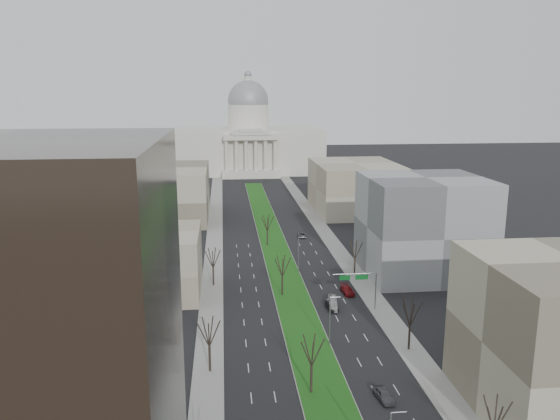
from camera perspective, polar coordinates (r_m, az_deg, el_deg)
ground at (r=160.00m, az=-0.61°, el=-3.73°), size 600.00×600.00×0.00m
median at (r=159.01m, az=-0.57°, el=-3.79°), size 8.00×222.03×0.20m
sidewalk_left at (r=135.53m, az=-7.04°, el=-6.79°), size 5.00×330.00×0.15m
sidewalk_right at (r=139.19m, az=7.61°, el=-6.29°), size 5.00×330.00×0.15m
capitol at (r=304.30m, az=-3.29°, el=7.04°), size 80.00×46.00×55.00m
building_beige_left at (r=125.22m, az=-14.33°, el=-5.38°), size 26.00×22.00×14.00m
building_grey_right at (r=137.94m, az=14.72°, el=-1.61°), size 28.00×26.00×24.00m
building_far_left at (r=197.36m, az=-11.90°, el=1.77°), size 30.00×40.00×18.00m
building_far_right at (r=207.17m, az=7.89°, el=2.41°), size 30.00×40.00×18.00m
tree_left_mid at (r=89.29m, az=-7.44°, el=-12.45°), size 5.40×5.40×9.72m
tree_left_far at (r=126.77m, az=-7.03°, el=-4.93°), size 5.28×5.28×9.50m
tree_right_near at (r=73.78m, az=21.60°, el=-19.24°), size 5.16×5.16×9.29m
tree_right_mid at (r=98.05m, az=13.49°, el=-10.27°), size 5.52×5.52×9.94m
tree_right_far at (r=134.41m, az=7.86°, el=-4.09°), size 5.04×5.04×9.07m
tree_median_a at (r=82.97m, az=3.33°, el=-14.38°), size 5.40×5.40×9.72m
tree_median_b at (r=119.71m, az=0.24°, el=-5.81°), size 5.40×5.40×9.72m
tree_median_c at (r=158.04m, az=-1.34°, el=-1.31°), size 5.40×5.40×9.72m
streetlamp_median_b at (r=98.21m, az=5.26°, el=-11.41°), size 1.90×0.20×9.16m
streetlamp_median_c at (r=135.25m, az=1.98°, el=-4.64°), size 1.90×0.20×9.16m
mast_arm_signs at (r=113.42m, az=8.66°, el=-7.47°), size 9.12×0.24×8.09m
car_grey_near at (r=85.61m, az=10.78°, el=-18.41°), size 2.59×4.99×1.62m
car_black at (r=115.13m, az=5.43°, el=-9.90°), size 2.12×5.07×1.63m
car_red at (r=123.83m, az=7.05°, el=-8.31°), size 2.63×5.69×1.61m
car_grey_far at (r=168.93m, az=2.30°, el=-2.63°), size 2.84×5.06×1.34m
box_van at (r=116.01m, az=5.53°, el=-9.65°), size 2.59×7.00×1.90m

